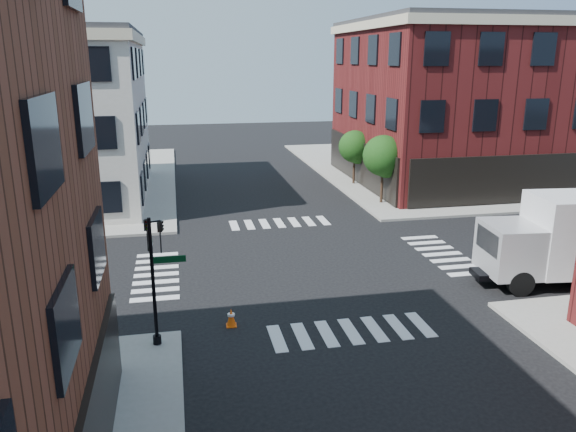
{
  "coord_description": "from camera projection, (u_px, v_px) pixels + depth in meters",
  "views": [
    {
      "loc": [
        -5.85,
        -24.48,
        9.52
      ],
      "look_at": [
        -0.94,
        -0.22,
        2.5
      ],
      "focal_mm": 35.0,
      "sensor_mm": 36.0,
      "label": 1
    }
  ],
  "objects": [
    {
      "name": "signal_pole",
      "position": [
        155.0,
        267.0,
        18.44
      ],
      "size": [
        1.29,
        1.24,
        4.6
      ],
      "color": "black",
      "rests_on": "ground"
    },
    {
      "name": "tree_far",
      "position": [
        355.0,
        148.0,
        42.52
      ],
      "size": [
        2.43,
        2.43,
        4.07
      ],
      "color": "black",
      "rests_on": "ground"
    },
    {
      "name": "traffic_cone",
      "position": [
        231.0,
        318.0,
        20.53
      ],
      "size": [
        0.39,
        0.39,
        0.69
      ],
      "rotation": [
        0.0,
        0.0,
        -0.05
      ],
      "color": "#FC5B0B",
      "rests_on": "ground"
    },
    {
      "name": "ground",
      "position": [
        306.0,
        264.0,
        26.8
      ],
      "size": [
        120.0,
        120.0,
        0.0
      ],
      "primitive_type": "plane",
      "color": "black",
      "rests_on": "ground"
    },
    {
      "name": "sidewalk_ne",
      "position": [
        479.0,
        166.0,
        50.58
      ],
      "size": [
        30.0,
        30.0,
        0.15
      ],
      "primitive_type": "cube",
      "color": "gray",
      "rests_on": "ground"
    },
    {
      "name": "tree_near",
      "position": [
        384.0,
        158.0,
        36.78
      ],
      "size": [
        2.69,
        2.69,
        4.49
      ],
      "color": "black",
      "rests_on": "ground"
    },
    {
      "name": "building_ne",
      "position": [
        514.0,
        104.0,
        44.16
      ],
      "size": [
        25.0,
        16.0,
        12.0
      ],
      "primitive_type": "cube",
      "color": "#441111",
      "rests_on": "ground"
    }
  ]
}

